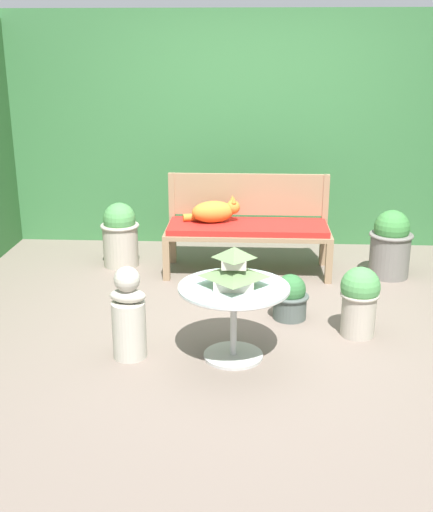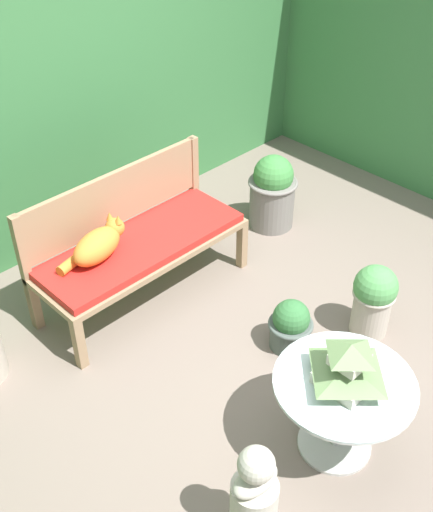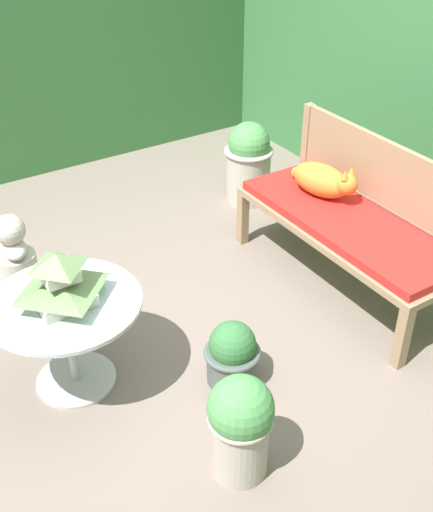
% 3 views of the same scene
% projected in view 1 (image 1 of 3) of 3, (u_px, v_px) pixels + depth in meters
% --- Properties ---
extents(ground, '(30.00, 30.00, 0.00)m').
position_uv_depth(ground, '(253.00, 313.00, 5.03)').
color(ground, '#75665B').
extents(foliage_hedge_back, '(6.40, 0.82, 2.35)m').
position_uv_depth(foliage_hedge_back, '(255.00, 127.00, 6.85)').
color(foliage_hedge_back, '#38703D').
rests_on(foliage_hedge_back, ground).
extents(garden_bench, '(1.50, 0.56, 0.46)m').
position_uv_depth(garden_bench, '(248.00, 231.00, 5.83)').
color(garden_bench, '#937556').
rests_on(garden_bench, ground).
extents(bench_backrest, '(1.50, 0.06, 0.87)m').
position_uv_depth(bench_backrest, '(248.00, 200.00, 6.00)').
color(bench_backrest, '#937556').
rests_on(bench_backrest, ground).
extents(cat, '(0.53, 0.29, 0.24)m').
position_uv_depth(cat, '(214.00, 211.00, 5.84)').
color(cat, orange).
rests_on(cat, garden_bench).
extents(patio_table, '(0.73, 0.73, 0.51)m').
position_uv_depth(patio_table, '(234.00, 301.00, 4.20)').
color(patio_table, '#B7B7B2').
rests_on(patio_table, ground).
extents(pagoda_birdhouse, '(0.35, 0.35, 0.27)m').
position_uv_depth(pagoda_birdhouse, '(234.00, 269.00, 4.13)').
color(pagoda_birdhouse, beige).
rests_on(pagoda_birdhouse, patio_table).
extents(garden_bust, '(0.25, 0.23, 0.64)m').
position_uv_depth(garden_bust, '(129.00, 317.00, 4.25)').
color(garden_bust, '#B7B2A3').
rests_on(garden_bust, ground).
extents(potted_plant_path_edge, '(0.36, 0.36, 0.61)m').
position_uv_depth(potted_plant_path_edge, '(120.00, 234.00, 6.04)').
color(potted_plant_path_edge, '#ADA393').
rests_on(potted_plant_path_edge, ground).
extents(potted_plant_bench_left, '(0.28, 0.28, 0.52)m').
position_uv_depth(potted_plant_bench_left, '(359.00, 299.00, 4.57)').
color(potted_plant_bench_left, '#ADA393').
rests_on(potted_plant_bench_left, ground).
extents(potted_plant_table_near, '(0.39, 0.39, 0.61)m').
position_uv_depth(potted_plant_table_near, '(391.00, 244.00, 5.75)').
color(potted_plant_table_near, slate).
rests_on(potted_plant_table_near, ground).
extents(potted_plant_hedge_corner, '(0.29, 0.29, 0.35)m').
position_uv_depth(potted_plant_hedge_corner, '(290.00, 298.00, 4.90)').
color(potted_plant_hedge_corner, '#4C5651').
rests_on(potted_plant_hedge_corner, ground).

